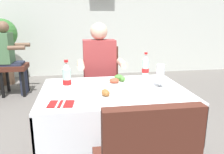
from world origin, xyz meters
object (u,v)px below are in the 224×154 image
seated_diner_far (100,73)px  potted_plant_corner (2,39)px  chair_far_diner_seat (103,83)px  cola_bottle_secondary (67,78)px  main_dining_table (114,108)px  background_patron (10,54)px  cola_bottle_primary (145,67)px  beer_glass_left (160,75)px  napkin_cutlery_set (61,104)px  background_chair_right (8,63)px  plate_near_camera (107,95)px  plate_far_diner (118,80)px

seated_diner_far → potted_plant_corner: potted_plant_corner is taller
chair_far_diner_seat → cola_bottle_secondary: cola_bottle_secondary is taller
potted_plant_corner → main_dining_table: bearing=-60.2°
seated_diner_far → background_patron: 2.08m
cola_bottle_primary → background_patron: background_patron is taller
beer_glass_left → napkin_cutlery_set: beer_glass_left is taller
seated_diner_far → cola_bottle_secondary: 0.81m
chair_far_diner_seat → napkin_cutlery_set: chair_far_diner_seat is taller
background_patron → potted_plant_corner: size_ratio=0.97×
beer_glass_left → potted_plant_corner: (-2.11, 2.99, 0.07)m
main_dining_table → cola_bottle_secondary: cola_bottle_secondary is taller
main_dining_table → beer_glass_left: 0.48m
chair_far_diner_seat → seated_diner_far: seated_diner_far is taller
chair_far_diner_seat → background_patron: (-1.41, 1.46, 0.16)m
seated_diner_far → background_chair_right: bearing=132.2°
seated_diner_far → beer_glass_left: 0.84m
background_chair_right → plate_near_camera: bearing=-60.7°
plate_far_diner → cola_bottle_primary: size_ratio=1.00×
cola_bottle_secondary → background_patron: 2.52m
plate_near_camera → plate_far_diner: bearing=67.9°
seated_diner_far → background_chair_right: 2.12m
seated_diner_far → plate_near_camera: (-0.04, -0.89, 0.04)m
plate_far_diner → background_chair_right: (-1.53, 2.08, -0.20)m
cola_bottle_secondary → background_patron: bearing=114.4°
plate_far_diner → cola_bottle_primary: 0.31m
plate_near_camera → background_patron: (-1.33, 2.46, -0.04)m
plate_near_camera → cola_bottle_secondary: 0.35m
cola_bottle_secondary → napkin_cutlery_set: (-0.04, -0.27, -0.11)m
napkin_cutlery_set → plate_far_diner: bearing=44.7°
main_dining_table → seated_diner_far: bearing=93.3°
seated_diner_far → potted_plant_corner: size_ratio=0.97×
plate_far_diner → background_chair_right: size_ratio=0.26×
cola_bottle_secondary → background_chair_right: bearing=115.4°
main_dining_table → beer_glass_left: (0.40, 0.00, 0.28)m
main_dining_table → plate_far_diner: size_ratio=4.64×
plate_far_diner → seated_diner_far: bearing=102.0°
beer_glass_left → cola_bottle_primary: 0.29m
beer_glass_left → cola_bottle_primary: cola_bottle_primary is taller
beer_glass_left → cola_bottle_primary: (-0.04, 0.29, 0.00)m
chair_far_diner_seat → seated_diner_far: (-0.04, -0.11, 0.16)m
main_dining_table → plate_near_camera: 0.27m
plate_far_diner → cola_bottle_secondary: bearing=-155.1°
seated_diner_far → plate_far_diner: (0.11, -0.51, 0.04)m
plate_far_diner → chair_far_diner_seat: bearing=96.3°
chair_far_diner_seat → background_patron: bearing=134.1°
chair_far_diner_seat → plate_far_diner: (0.07, -0.62, 0.20)m
cola_bottle_secondary → main_dining_table: bearing=1.5°
potted_plant_corner → cola_bottle_secondary: bearing=-66.0°
plate_far_diner → background_patron: size_ratio=0.20×
main_dining_table → cola_bottle_primary: (0.36, 0.29, 0.28)m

